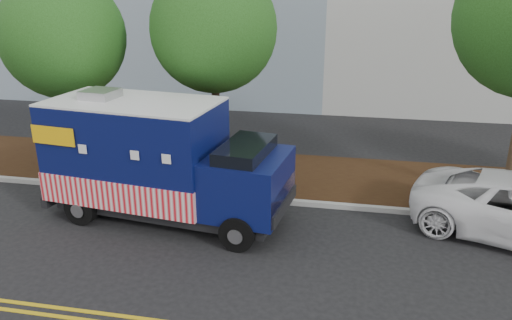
# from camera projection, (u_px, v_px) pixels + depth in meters

# --- Properties ---
(ground) EXTENTS (120.00, 120.00, 0.00)m
(ground) POSITION_uv_depth(u_px,v_px,m) (221.00, 220.00, 13.88)
(ground) COLOR black
(ground) RESTS_ON ground
(curb) EXTENTS (120.00, 0.18, 0.15)m
(curb) POSITION_uv_depth(u_px,v_px,m) (232.00, 197.00, 15.14)
(curb) COLOR #9E9E99
(curb) RESTS_ON ground
(mulch_strip) EXTENTS (120.00, 4.00, 0.15)m
(mulch_strip) POSITION_uv_depth(u_px,v_px,m) (247.00, 173.00, 17.08)
(mulch_strip) COLOR black
(mulch_strip) RESTS_ON ground
(tree_a) EXTENTS (4.02, 4.02, 6.57)m
(tree_a) POSITION_uv_depth(u_px,v_px,m) (63.00, 37.00, 16.13)
(tree_a) COLOR #38281C
(tree_a) RESTS_ON ground
(tree_b) EXTENTS (3.98, 3.98, 6.85)m
(tree_b) POSITION_uv_depth(u_px,v_px,m) (214.00, 29.00, 15.50)
(tree_b) COLOR #38281C
(tree_b) RESTS_ON ground
(sign_post) EXTENTS (0.06, 0.06, 2.40)m
(sign_post) POSITION_uv_depth(u_px,v_px,m) (181.00, 153.00, 15.61)
(sign_post) COLOR #473828
(sign_post) RESTS_ON ground
(food_truck) EXTENTS (6.92, 3.30, 3.51)m
(food_truck) POSITION_uv_depth(u_px,v_px,m) (156.00, 163.00, 13.61)
(food_truck) COLOR black
(food_truck) RESTS_ON ground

